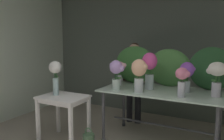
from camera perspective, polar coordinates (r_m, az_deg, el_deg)
The scene contains 14 objects.
wall_back at distance 5.13m, azimuth 13.77°, elevation 5.09°, with size 5.77×0.12×2.93m, color slate.
wall_left at distance 5.32m, azimuth -23.33°, elevation 4.77°, with size 0.12×3.39×2.93m, color silver.
display_table_glass at distance 3.80m, azimuth 12.01°, elevation -6.77°, with size 1.88×0.98×0.88m.
side_table_white at distance 3.90m, azimuth -11.77°, elevation -7.75°, with size 0.74×0.56×0.76m.
florist at distance 4.61m, azimuth 5.36°, elevation -0.99°, with size 0.61×0.24×1.59m.
foliage_backdrop at distance 4.06m, azimuth 13.82°, elevation 0.73°, with size 2.00×0.25×0.68m.
vase_violet_carnations at distance 3.68m, azimuth 17.80°, elevation -0.83°, with size 0.23×0.21×0.46m.
vase_rosy_dahlias at distance 3.36m, azimuth 16.69°, elevation -2.24°, with size 0.20×0.18×0.42m.
vase_lilac_anemones at distance 3.68m, azimuth 1.04°, elevation -0.45°, with size 0.24×0.20×0.47m.
vase_blush_peonies at distance 4.05m, azimuth 1.77°, elevation 0.19°, with size 0.24×0.22×0.41m.
vase_ivory_ranunculus at distance 3.56m, azimuth 24.23°, elevation -1.03°, with size 0.28×0.25×0.49m.
vase_fuchsia_freesia at distance 3.76m, azimuth 9.12°, elevation 0.61°, with size 0.24×0.24×0.59m.
vase_peach_snapdragons at distance 3.53m, azimuth 6.61°, elevation -0.63°, with size 0.27×0.23×0.51m.
vase_white_roses_tall at distance 3.90m, azimuth -13.63°, elevation -0.70°, with size 0.21×0.20×0.56m.
Camera 1 is at (1.26, -1.69, 1.69)m, focal length 37.54 mm.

